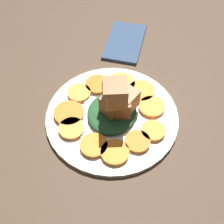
{
  "coord_description": "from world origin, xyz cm",
  "views": [
    {
      "loc": [
        38.06,
        9.05,
        56.12
      ],
      "look_at": [
        0.0,
        0.0,
        4.1
      ],
      "focal_mm": 50.0,
      "sensor_mm": 36.0,
      "label": 1
    }
  ],
  "objects": [
    {
      "name": "table_slab",
      "position": [
        0.0,
        0.0,
        1.0
      ],
      "size": [
        120.0,
        120.0,
        2.0
      ],
      "primitive_type": "cube",
      "color": "#4C3828",
      "rests_on": "ground"
    },
    {
      "name": "plate",
      "position": [
        0.0,
        0.0,
        2.52
      ],
      "size": [
        28.1,
        28.1,
        1.05
      ],
      "color": "beige",
      "rests_on": "table_slab"
    },
    {
      "name": "carrot_slice_0",
      "position": [
        -3.85,
        -8.37,
        3.51
      ],
      "size": [
        5.14,
        5.14,
        0.83
      ],
      "primitive_type": "cylinder",
      "color": "orange",
      "rests_on": "plate"
    },
    {
      "name": "carrot_slice_1",
      "position": [
        2.02,
        -8.82,
        3.51
      ],
      "size": [
        6.42,
        6.42,
        0.83
      ],
      "primitive_type": "cylinder",
      "color": "orange",
      "rests_on": "plate"
    },
    {
      "name": "carrot_slice_2",
      "position": [
        5.57,
        -7.11,
        3.51
      ],
      "size": [
        5.3,
        5.3,
        0.83
      ],
      "primitive_type": "cylinder",
      "color": "#F99539",
      "rests_on": "plate"
    },
    {
      "name": "carrot_slice_3",
      "position": [
        8.36,
        -1.67,
        3.51
      ],
      "size": [
        5.46,
        5.46,
        0.83
      ],
      "primitive_type": "cylinder",
      "color": "orange",
      "rests_on": "plate"
    },
    {
      "name": "carrot_slice_4",
      "position": [
        8.92,
        2.7,
        3.51
      ],
      "size": [
        5.6,
        5.6,
        0.83
      ],
      "primitive_type": "cylinder",
      "color": "orange",
      "rests_on": "plate"
    },
    {
      "name": "carrot_slice_5",
      "position": [
        5.54,
        6.47,
        3.51
      ],
      "size": [
        5.13,
        5.13,
        0.83
      ],
      "primitive_type": "cylinder",
      "color": "orange",
      "rests_on": "plate"
    },
    {
      "name": "carrot_slice_6",
      "position": [
        2.29,
        9.08,
        3.51
      ],
      "size": [
        4.96,
        4.96,
        0.83
      ],
      "primitive_type": "cylinder",
      "color": "orange",
      "rests_on": "plate"
    },
    {
      "name": "carrot_slice_7",
      "position": [
        -3.71,
        7.83,
        3.51
      ],
      "size": [
        5.56,
        5.56,
        0.83
      ],
      "primitive_type": "cylinder",
      "color": "orange",
      "rests_on": "plate"
    },
    {
      "name": "carrot_slice_8",
      "position": [
        -7.56,
        4.89,
        3.51
      ],
      "size": [
        6.03,
        6.03,
        0.83
      ],
      "primitive_type": "cylinder",
      "color": "orange",
      "rests_on": "plate"
    },
    {
      "name": "carrot_slice_9",
      "position": [
        -8.78,
        -0.39,
        3.51
      ],
      "size": [
        6.38,
        6.38,
        0.83
      ],
      "primitive_type": "cylinder",
      "color": "orange",
      "rests_on": "plate"
    },
    {
      "name": "carrot_slice_10",
      "position": [
        -7.21,
        -5.09,
        3.51
      ],
      "size": [
        5.51,
        5.51,
        0.83
      ],
      "primitive_type": "cylinder",
      "color": "orange",
      "rests_on": "plate"
    },
    {
      "name": "center_pile",
      "position": [
        -0.01,
        0.81,
        7.1
      ],
      "size": [
        11.33,
        10.41,
        10.77
      ],
      "color": "#235128",
      "rests_on": "plate"
    },
    {
      "name": "fork",
      "position": [
        -1.8,
        -5.99,
        3.3
      ],
      "size": [
        18.06,
        5.31,
        0.4
      ],
      "rotation": [
        0.0,
        0.0,
        0.2
      ],
      "color": "#B2B2B7",
      "rests_on": "plate"
    },
    {
      "name": "napkin",
      "position": [
        -24.22,
        -2.32,
        2.4
      ],
      "size": [
        14.94,
        8.97,
        0.8
      ],
      "color": "#334766",
      "rests_on": "table_slab"
    }
  ]
}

